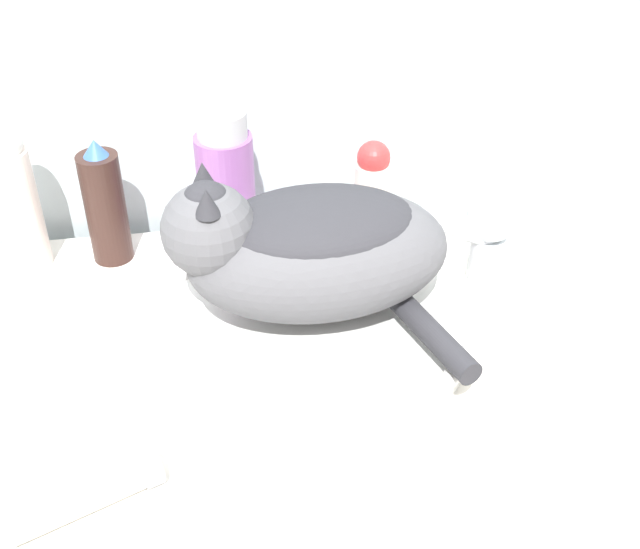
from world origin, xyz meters
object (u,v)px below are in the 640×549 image
object	(u,v)px
cat	(307,246)
deodorant_stick	(372,191)
cream_tube	(89,497)
soap_bar	(601,375)
lotion_bottle_white	(15,197)
hairspray_can_black	(105,205)
mouthwash_bottle	(226,186)
faucet	(485,233)

from	to	relation	value
cat	deodorant_stick	world-z (taller)	cat
deodorant_stick	cream_tube	bearing A→B (deg)	-129.75
deodorant_stick	soap_bar	size ratio (longest dim) A/B	1.77
soap_bar	lotion_bottle_white	bearing A→B (deg)	153.29
soap_bar	hairspray_can_black	bearing A→B (deg)	148.91
deodorant_stick	soap_bar	bearing A→B (deg)	-59.67
mouthwash_bottle	lotion_bottle_white	bearing A→B (deg)	180.00
cat	soap_bar	xyz separation A→B (m)	(0.31, -0.13, -0.12)
mouthwash_bottle	cat	bearing A→B (deg)	-68.01
cat	lotion_bottle_white	size ratio (longest dim) A/B	1.58
deodorant_stick	mouthwash_bottle	distance (m)	0.20
deodorant_stick	faucet	bearing A→B (deg)	-50.70
cat	deodorant_stick	size ratio (longest dim) A/B	2.19
lotion_bottle_white	hairspray_can_black	xyz separation A→B (m)	(0.11, 0.00, -0.02)
faucet	hairspray_can_black	bearing A→B (deg)	-31.89
hairspray_can_black	deodorant_stick	bearing A→B (deg)	-0.00
cream_tube	hairspray_can_black	bearing A→B (deg)	90.65
faucet	lotion_bottle_white	bearing A→B (deg)	-28.91
hairspray_can_black	deodorant_stick	size ratio (longest dim) A/B	1.19
deodorant_stick	cream_tube	world-z (taller)	deodorant_stick
cat	faucet	distance (m)	0.24
cream_tube	deodorant_stick	bearing A→B (deg)	50.25
mouthwash_bottle	soap_bar	world-z (taller)	mouthwash_bottle
mouthwash_bottle	soap_bar	bearing A→B (deg)	-40.31
lotion_bottle_white	deodorant_stick	distance (m)	0.47
cat	deodorant_stick	distance (m)	0.24
hairspray_can_black	soap_bar	xyz separation A→B (m)	(0.55, -0.33, -0.07)
lotion_bottle_white	soap_bar	xyz separation A→B (m)	(0.66, -0.33, -0.09)
cat	mouthwash_bottle	bearing A→B (deg)	-70.25
faucet	soap_bar	world-z (taller)	faucet
faucet	soap_bar	bearing A→B (deg)	97.22
cat	hairspray_can_black	distance (m)	0.32
lotion_bottle_white	faucet	bearing A→B (deg)	-13.50
hairspray_can_black	deodorant_stick	distance (m)	0.36
hairspray_can_black	soap_bar	bearing A→B (deg)	-31.09
lotion_bottle_white	mouthwash_bottle	bearing A→B (deg)	0.00
lotion_bottle_white	soap_bar	bearing A→B (deg)	-26.71
mouthwash_bottle	hairspray_can_black	bearing A→B (deg)	180.00
soap_bar	cream_tube	bearing A→B (deg)	-170.56
lotion_bottle_white	deodorant_stick	bearing A→B (deg)	0.00
faucet	hairspray_can_black	world-z (taller)	hairspray_can_black
cat	deodorant_stick	bearing A→B (deg)	-122.33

